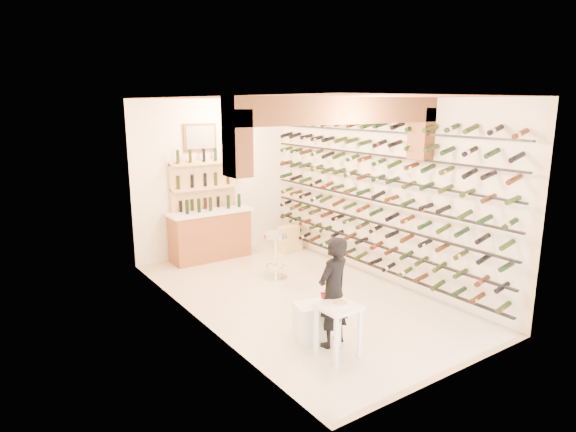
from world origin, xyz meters
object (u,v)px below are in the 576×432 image
at_px(back_counter, 210,233).
at_px(white_stool, 311,322).
at_px(tasting_table, 338,314).
at_px(person, 333,292).
at_px(wine_rack, 369,194).
at_px(chrome_barstool, 275,252).
at_px(crate_lower, 288,244).

bearing_deg(back_counter, white_stool, -96.47).
distance_m(tasting_table, person, 0.36).
xyz_separation_m(wine_rack, chrome_barstool, (-1.39, 0.91, -1.06)).
height_order(back_counter, tasting_table, back_counter).
bearing_deg(back_counter, wine_rack, -55.34).
height_order(wine_rack, chrome_barstool, wine_rack).
bearing_deg(tasting_table, wine_rack, 38.54).
distance_m(chrome_barstool, crate_lower, 1.78).
height_order(tasting_table, crate_lower, tasting_table).
distance_m(back_counter, chrome_barstool, 1.80).
bearing_deg(tasting_table, back_counter, 83.08).
xyz_separation_m(white_stool, person, (0.13, -0.30, 0.49)).
distance_m(back_counter, tasting_table, 4.57).
distance_m(wine_rack, white_stool, 2.95).
xyz_separation_m(wine_rack, tasting_table, (-2.29, -1.90, -0.99)).
bearing_deg(crate_lower, wine_rack, -84.50).
bearing_deg(person, wine_rack, -157.54).
xyz_separation_m(wine_rack, crate_lower, (-0.21, 2.20, -1.40)).
bearing_deg(white_stool, back_counter, 83.53).
height_order(person, chrome_barstool, person).
distance_m(white_stool, crate_lower, 4.09).
xyz_separation_m(back_counter, white_stool, (-0.45, -3.98, -0.29)).
distance_m(tasting_table, crate_lower, 4.62).
bearing_deg(person, back_counter, -108.93).
relative_size(wine_rack, chrome_barstool, 6.69).
relative_size(wine_rack, person, 3.87).
bearing_deg(tasting_table, person, 60.56).
xyz_separation_m(back_counter, person, (-0.32, -4.28, 0.20)).
height_order(back_counter, crate_lower, back_counter).
distance_m(tasting_table, white_stool, 0.66).
distance_m(wine_rack, tasting_table, 3.14).
height_order(back_counter, chrome_barstool, back_counter).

